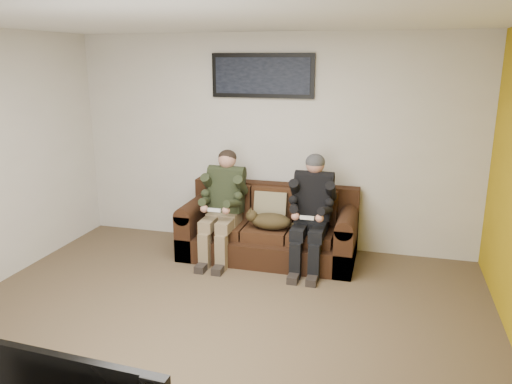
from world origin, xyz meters
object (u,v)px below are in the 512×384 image
(cat, at_px, (269,221))
(framed_poster, at_px, (262,76))
(sofa, at_px, (270,230))
(person_left, at_px, (223,200))
(person_right, at_px, (312,206))

(cat, distance_m, framed_poster, 1.72)
(sofa, height_order, cat, sofa)
(sofa, height_order, framed_poster, framed_poster)
(person_left, xyz_separation_m, cat, (0.57, -0.04, -0.19))
(sofa, bearing_deg, person_right, -17.93)
(framed_poster, bearing_deg, sofa, -63.06)
(sofa, xyz_separation_m, cat, (0.05, -0.21, 0.19))
(person_left, distance_m, person_right, 1.04)
(sofa, bearing_deg, cat, -77.95)
(person_right, distance_m, framed_poster, 1.67)
(person_right, bearing_deg, framed_poster, 142.07)
(cat, bearing_deg, person_left, 175.48)
(person_left, distance_m, framed_poster, 1.54)
(person_left, relative_size, framed_poster, 1.01)
(person_left, bearing_deg, person_right, 0.02)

